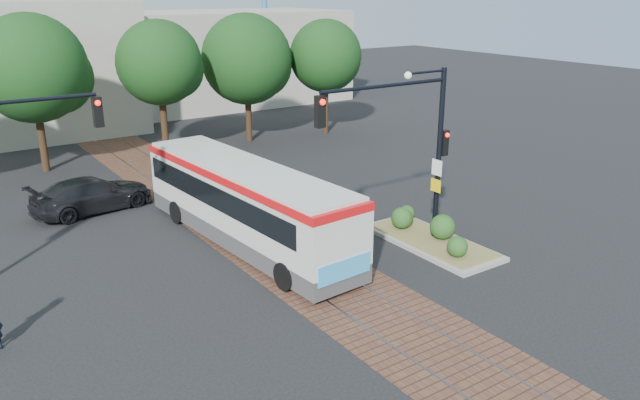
% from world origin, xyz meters
% --- Properties ---
extents(ground, '(120.00, 120.00, 0.00)m').
position_xyz_m(ground, '(0.00, 0.00, 0.00)').
color(ground, black).
rests_on(ground, ground).
extents(trackbed, '(3.60, 40.00, 0.02)m').
position_xyz_m(trackbed, '(0.00, 4.00, 0.01)').
color(trackbed, brown).
rests_on(trackbed, ground).
extents(tree_row, '(26.40, 5.60, 7.67)m').
position_xyz_m(tree_row, '(1.21, 16.42, 4.85)').
color(tree_row, '#382314').
rests_on(tree_row, ground).
extents(warehouses, '(40.00, 13.00, 8.00)m').
position_xyz_m(warehouses, '(-0.53, 28.75, 3.81)').
color(warehouses, '#ADA899').
rests_on(warehouses, ground).
extents(city_bus, '(3.02, 10.89, 2.88)m').
position_xyz_m(city_bus, '(-0.58, 2.87, 1.60)').
color(city_bus, '#404042').
rests_on(city_bus, ground).
extents(traffic_island, '(2.20, 5.20, 1.13)m').
position_xyz_m(traffic_island, '(4.82, -0.90, 0.33)').
color(traffic_island, gray).
rests_on(traffic_island, ground).
extents(signal_pole_main, '(5.49, 0.46, 6.00)m').
position_xyz_m(signal_pole_main, '(3.86, -0.81, 4.16)').
color(signal_pole_main, black).
rests_on(signal_pole_main, ground).
extents(parked_car, '(5.11, 2.69, 1.41)m').
position_xyz_m(parked_car, '(-4.19, 9.44, 0.71)').
color(parked_car, black).
rests_on(parked_car, ground).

